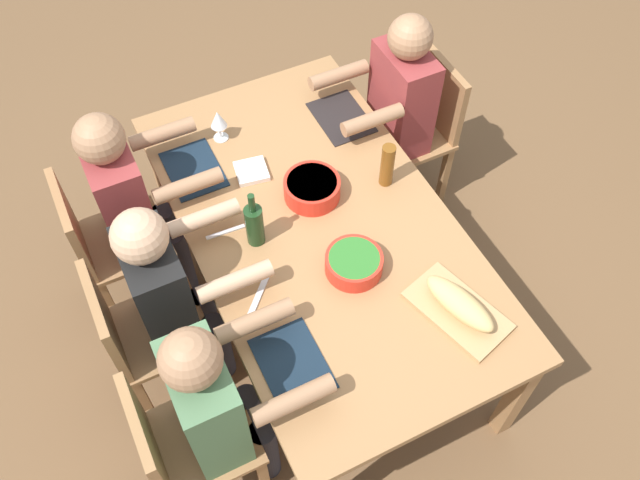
{
  "coord_description": "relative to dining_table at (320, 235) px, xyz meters",
  "views": [
    {
      "loc": [
        1.54,
        -0.76,
        3.03
      ],
      "look_at": [
        0.0,
        0.0,
        0.63
      ],
      "focal_mm": 37.82,
      "sensor_mm": 36.0,
      "label": 1
    }
  ],
  "objects": [
    {
      "name": "ground_plane",
      "position": [
        0.0,
        0.0,
        -0.67
      ],
      "size": [
        8.0,
        8.0,
        0.0
      ],
      "primitive_type": "plane",
      "color": "brown"
    },
    {
      "name": "dining_table",
      "position": [
        0.0,
        0.0,
        0.0
      ],
      "size": [
        1.93,
        1.07,
        0.74
      ],
      "color": "#9E7044",
      "rests_on": "ground_plane"
    },
    {
      "name": "chair_far_left",
      "position": [
        -0.53,
        0.86,
        -0.18
      ],
      "size": [
        0.4,
        0.4,
        0.85
      ],
      "color": "#9E7044",
      "rests_on": "ground_plane"
    },
    {
      "name": "diner_far_left",
      "position": [
        -0.53,
        0.67,
        0.03
      ],
      "size": [
        0.41,
        0.53,
        1.2
      ],
      "color": "#2D2D38",
      "rests_on": "ground_plane"
    },
    {
      "name": "chair_near_left",
      "position": [
        -0.53,
        -0.86,
        -0.18
      ],
      "size": [
        0.4,
        0.4,
        0.85
      ],
      "color": "#9E7044",
      "rests_on": "ground_plane"
    },
    {
      "name": "diner_near_left",
      "position": [
        -0.53,
        -0.67,
        0.03
      ],
      "size": [
        0.41,
        0.53,
        1.2
      ],
      "color": "#2D2D38",
      "rests_on": "ground_plane"
    },
    {
      "name": "chair_near_right",
      "position": [
        0.53,
        -0.86,
        -0.18
      ],
      "size": [
        0.4,
        0.4,
        0.85
      ],
      "color": "#9E7044",
      "rests_on": "ground_plane"
    },
    {
      "name": "diner_near_right",
      "position": [
        0.53,
        -0.67,
        0.03
      ],
      "size": [
        0.41,
        0.53,
        1.2
      ],
      "color": "#2D2D38",
      "rests_on": "ground_plane"
    },
    {
      "name": "chair_near_center",
      "position": [
        0.0,
        -0.86,
        -0.18
      ],
      "size": [
        0.4,
        0.4,
        0.85
      ],
      "color": "#9E7044",
      "rests_on": "ground_plane"
    },
    {
      "name": "diner_near_center",
      "position": [
        0.0,
        -0.67,
        0.03
      ],
      "size": [
        0.41,
        0.53,
        1.2
      ],
      "color": "#2D2D38",
      "rests_on": "ground_plane"
    },
    {
      "name": "serving_bowl_salad",
      "position": [
        -0.16,
        0.04,
        0.12
      ],
      "size": [
        0.25,
        0.25,
        0.09
      ],
      "color": "red",
      "rests_on": "dining_table"
    },
    {
      "name": "serving_bowl_greens",
      "position": [
        0.26,
        0.02,
        0.12
      ],
      "size": [
        0.23,
        0.23,
        0.08
      ],
      "color": "red",
      "rests_on": "dining_table"
    },
    {
      "name": "cutting_board",
      "position": [
        0.61,
        0.29,
        0.08
      ],
      "size": [
        0.45,
        0.33,
        0.02
      ],
      "primitive_type": "cube",
      "rotation": [
        0.0,
        0.0,
        0.29
      ],
      "color": "tan",
      "rests_on": "dining_table"
    },
    {
      "name": "bread_loaf",
      "position": [
        0.61,
        0.29,
        0.14
      ],
      "size": [
        0.34,
        0.2,
        0.09
      ],
      "primitive_type": "ellipsoid",
      "rotation": [
        0.0,
        0.0,
        0.29
      ],
      "color": "tan",
      "rests_on": "cutting_board"
    },
    {
      "name": "wine_bottle",
      "position": [
        -0.05,
        -0.27,
        0.18
      ],
      "size": [
        0.08,
        0.08,
        0.29
      ],
      "color": "#193819",
      "rests_on": "dining_table"
    },
    {
      "name": "beer_bottle",
      "position": [
        -0.09,
        0.37,
        0.18
      ],
      "size": [
        0.06,
        0.06,
        0.22
      ],
      "primitive_type": "cylinder",
      "color": "brown",
      "rests_on": "dining_table"
    },
    {
      "name": "wine_glass",
      "position": [
        -0.66,
        -0.19,
        0.19
      ],
      "size": [
        0.08,
        0.08,
        0.17
      ],
      "color": "silver",
      "rests_on": "dining_table"
    },
    {
      "name": "placemat_far_left",
      "position": [
        -0.53,
        0.38,
        0.08
      ],
      "size": [
        0.32,
        0.23,
        0.01
      ],
      "primitive_type": "cube",
      "color": "black",
      "rests_on": "dining_table"
    },
    {
      "name": "placemat_near_left",
      "position": [
        -0.53,
        -0.38,
        0.08
      ],
      "size": [
        0.32,
        0.23,
        0.01
      ],
      "primitive_type": "cube",
      "color": "#142333",
      "rests_on": "dining_table"
    },
    {
      "name": "placemat_near_right",
      "position": [
        0.53,
        -0.38,
        0.08
      ],
      "size": [
        0.32,
        0.23,
        0.01
      ],
      "primitive_type": "cube",
      "color": "#142333",
      "rests_on": "dining_table"
    },
    {
      "name": "fork_near_center",
      "position": [
        -0.14,
        -0.38,
        0.08
      ],
      "size": [
        0.03,
        0.17,
        0.01
      ],
      "primitive_type": "cube",
      "rotation": [
        0.0,
        0.0,
        -0.06
      ],
      "color": "silver",
      "rests_on": "dining_table"
    },
    {
      "name": "carving_knife",
      "position": [
        0.22,
        -0.39,
        0.08
      ],
      "size": [
        0.18,
        0.18,
        0.01
      ],
      "primitive_type": "cube",
      "rotation": [
        0.0,
        0.0,
        2.38
      ],
      "color": "silver",
      "rests_on": "dining_table"
    },
    {
      "name": "napkin_stack",
      "position": [
        -0.4,
        -0.15,
        0.08
      ],
      "size": [
        0.16,
        0.16,
        0.02
      ],
      "primitive_type": "cube",
      "rotation": [
        0.0,
        0.0,
        -0.16
      ],
      "color": "white",
      "rests_on": "dining_table"
    }
  ]
}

